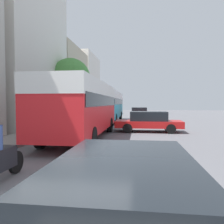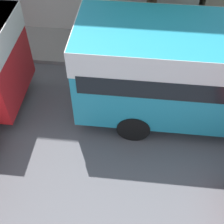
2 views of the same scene
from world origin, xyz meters
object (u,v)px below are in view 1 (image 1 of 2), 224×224
at_px(bus_following, 108,103).
at_px(car_crossing, 148,121).
at_px(bus_lead, 83,103).
at_px(car_distant, 125,211).
at_px(car_far_curb, 139,114).

bearing_deg(bus_following, car_crossing, -62.55).
height_order(bus_lead, car_distant, bus_lead).
bearing_deg(car_far_curb, car_distant, 89.56).
height_order(bus_following, car_distant, bus_following).
bearing_deg(car_distant, car_far_curb, -90.44).
bearing_deg(car_distant, bus_following, -81.13).
height_order(car_crossing, car_far_curb, car_far_curb).
relative_size(bus_lead, car_far_curb, 2.27).
bearing_deg(car_crossing, car_distant, -3.60).
relative_size(bus_lead, car_distant, 2.04).
distance_m(bus_lead, car_far_curb, 13.43).
distance_m(bus_lead, car_crossing, 5.26).
xyz_separation_m(car_far_curb, car_distant, (-0.17, -22.44, -0.06)).
distance_m(bus_following, car_crossing, 8.82).
xyz_separation_m(car_crossing, car_far_curb, (-0.63, 9.60, 0.04)).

